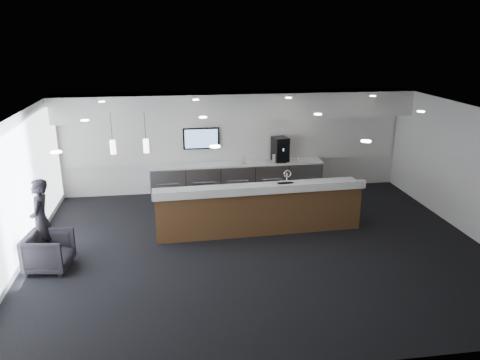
{
  "coord_description": "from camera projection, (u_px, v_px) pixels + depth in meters",
  "views": [
    {
      "loc": [
        -1.84,
        -9.35,
        4.65
      ],
      "look_at": [
        -0.25,
        1.3,
        1.18
      ],
      "focal_mm": 35.0,
      "sensor_mm": 36.0,
      "label": 1
    }
  ],
  "objects": [
    {
      "name": "cup_2",
      "position": [
        290.0,
        160.0,
        13.78
      ],
      "size": [
        0.12,
        0.12,
        0.09
      ],
      "primitive_type": "imported",
      "rotation": [
        0.0,
        0.0,
        1.29
      ],
      "color": "white",
      "rests_on": "back_credenza"
    },
    {
      "name": "alcove_panel",
      "position": [
        235.0,
        139.0,
        13.74
      ],
      "size": [
        9.8,
        0.06,
        1.4
      ],
      "primitive_type": "cube",
      "color": "silver",
      "rests_on": "back_wall"
    },
    {
      "name": "coffee_machine",
      "position": [
        280.0,
        149.0,
        13.72
      ],
      "size": [
        0.49,
        0.57,
        0.71
      ],
      "rotation": [
        0.0,
        0.0,
        0.21
      ],
      "color": "black",
      "rests_on": "back_credenza"
    },
    {
      "name": "service_counter",
      "position": [
        259.0,
        208.0,
        11.17
      ],
      "size": [
        5.0,
        1.01,
        1.49
      ],
      "rotation": [
        0.0,
        0.0,
        0.04
      ],
      "color": "brown",
      "rests_on": "ground"
    },
    {
      "name": "soffit_bulkhead",
      "position": [
        237.0,
        105.0,
        13.02
      ],
      "size": [
        10.0,
        0.9,
        0.7
      ],
      "primitive_type": "cube",
      "color": "silver",
      "rests_on": "back_wall"
    },
    {
      "name": "back_wall",
      "position": [
        235.0,
        142.0,
        13.79
      ],
      "size": [
        10.0,
        0.02,
        3.0
      ],
      "primitive_type": "cube",
      "color": "silver",
      "rests_on": "ground"
    },
    {
      "name": "cup_4",
      "position": [
        281.0,
        160.0,
        13.74
      ],
      "size": [
        0.13,
        0.13,
        0.09
      ],
      "primitive_type": "imported",
      "rotation": [
        0.0,
        0.0,
        2.58
      ],
      "color": "white",
      "rests_on": "back_credenza"
    },
    {
      "name": "cup_1",
      "position": [
        295.0,
        160.0,
        13.8
      ],
      "size": [
        0.14,
        0.14,
        0.09
      ],
      "primitive_type": "imported",
      "rotation": [
        0.0,
        0.0,
        0.65
      ],
      "color": "white",
      "rests_on": "back_credenza"
    },
    {
      "name": "ceiling_can_lights",
      "position": [
        261.0,
        116.0,
        9.58
      ],
      "size": [
        7.0,
        5.0,
        0.02
      ],
      "primitive_type": null,
      "color": "white",
      "rests_on": "ceiling"
    },
    {
      "name": "cup_5",
      "position": [
        276.0,
        160.0,
        13.72
      ],
      "size": [
        0.11,
        0.11,
        0.09
      ],
      "primitive_type": "imported",
      "rotation": [
        0.0,
        0.0,
        3.23
      ],
      "color": "white",
      "rests_on": "back_credenza"
    },
    {
      "name": "ground",
      "position": [
        260.0,
        247.0,
        10.49
      ],
      "size": [
        10.0,
        10.0,
        0.0
      ],
      "primitive_type": "plane",
      "color": "black",
      "rests_on": "ground"
    },
    {
      "name": "cup_3",
      "position": [
        286.0,
        160.0,
        13.76
      ],
      "size": [
        0.13,
        0.13,
        0.09
      ],
      "primitive_type": "imported",
      "rotation": [
        0.0,
        0.0,
        1.94
      ],
      "color": "white",
      "rests_on": "back_credenza"
    },
    {
      "name": "right_wall",
      "position": [
        474.0,
        174.0,
        10.73
      ],
      "size": [
        0.02,
        8.0,
        3.0
      ],
      "primitive_type": "cube",
      "color": "silver",
      "rests_on": "ground"
    },
    {
      "name": "pendant_left",
      "position": [
        146.0,
        145.0,
        10.22
      ],
      "size": [
        0.12,
        0.12,
        0.3
      ],
      "primitive_type": "cylinder",
      "color": "#FFEDC6",
      "rests_on": "ceiling"
    },
    {
      "name": "wall_tv",
      "position": [
        201.0,
        138.0,
        13.52
      ],
      "size": [
        1.05,
        0.08,
        0.62
      ],
      "color": "black",
      "rests_on": "back_wall"
    },
    {
      "name": "armchair",
      "position": [
        49.0,
        252.0,
        9.42
      ],
      "size": [
        0.96,
        0.94,
        0.78
      ],
      "primitive_type": "imported",
      "rotation": [
        0.0,
        0.0,
        1.44
      ],
      "color": "black",
      "rests_on": "ground"
    },
    {
      "name": "cup_0",
      "position": [
        300.0,
        159.0,
        13.82
      ],
      "size": [
        0.1,
        0.1,
        0.09
      ],
      "primitive_type": "imported",
      "color": "white",
      "rests_on": "back_credenza"
    },
    {
      "name": "info_sign_right",
      "position": [
        275.0,
        158.0,
        13.63
      ],
      "size": [
        0.19,
        0.04,
        0.25
      ],
      "primitive_type": "cube",
      "rotation": [
        0.0,
        0.0,
        0.13
      ],
      "color": "silver",
      "rests_on": "back_credenza"
    },
    {
      "name": "info_sign_left",
      "position": [
        244.0,
        160.0,
        13.54
      ],
      "size": [
        0.16,
        0.05,
        0.22
      ],
      "primitive_type": "cube",
      "rotation": [
        0.0,
        0.0,
        0.18
      ],
      "color": "silver",
      "rests_on": "back_credenza"
    },
    {
      "name": "lounge_guest",
      "position": [
        41.0,
        220.0,
        9.68
      ],
      "size": [
        0.44,
        0.66,
        1.78
      ],
      "primitive_type": "imported",
      "rotation": [
        0.0,
        0.0,
        -1.55
      ],
      "color": "black",
      "rests_on": "ground"
    },
    {
      "name": "left_wall",
      "position": [
        15.0,
        195.0,
        9.33
      ],
      "size": [
        0.02,
        8.0,
        3.0
      ],
      "primitive_type": "cube",
      "color": "silver",
      "rests_on": "ground"
    },
    {
      "name": "back_credenza",
      "position": [
        237.0,
        178.0,
        13.77
      ],
      "size": [
        5.06,
        0.66,
        0.95
      ],
      "color": "#9B9FA3",
      "rests_on": "ground"
    },
    {
      "name": "pendant_right",
      "position": [
        113.0,
        146.0,
        10.12
      ],
      "size": [
        0.12,
        0.12,
        0.3
      ],
      "primitive_type": "cylinder",
      "color": "#FFEDC6",
      "rests_on": "ceiling"
    },
    {
      "name": "ceiling",
      "position": [
        261.0,
        114.0,
        9.57
      ],
      "size": [
        10.0,
        8.0,
        0.02
      ],
      "primitive_type": "cube",
      "color": "black",
      "rests_on": "back_wall"
    },
    {
      "name": "window_blinds_wall",
      "position": [
        17.0,
        195.0,
        9.33
      ],
      "size": [
        0.04,
        7.36,
        2.55
      ],
      "primitive_type": "cube",
      "color": "silver",
      "rests_on": "left_wall"
    }
  ]
}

